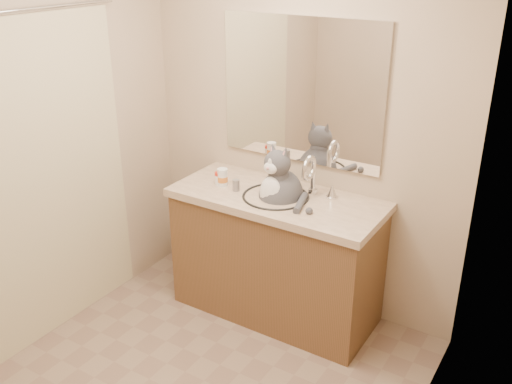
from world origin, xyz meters
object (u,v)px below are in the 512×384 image
Objects in this scene: grey_canister at (236,185)px; pill_bottle_redcap at (219,179)px; pill_bottle_orange at (223,178)px; cat at (280,194)px.

pill_bottle_redcap is at bearing 172.95° from grey_canister.
pill_bottle_orange reaches higher than pill_bottle_redcap.
grey_canister is at bearing -10.69° from pill_bottle_orange.
cat is at bearing 6.83° from pill_bottle_orange.
pill_bottle_redcap is at bearing -163.68° from cat.
pill_bottle_orange is (-0.40, -0.05, 0.04)m from cat.
cat is 7.48× the size of grey_canister.
pill_bottle_redcap is at bearing -171.16° from pill_bottle_orange.
pill_bottle_redcap is (-0.43, -0.05, 0.03)m from cat.
cat reaches higher than grey_canister.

